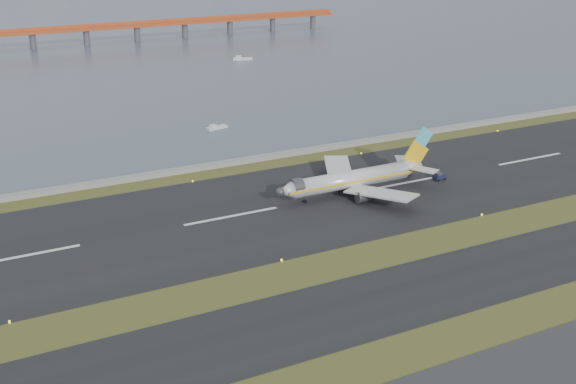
% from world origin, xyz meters
% --- Properties ---
extents(ground, '(1000.00, 1000.00, 0.00)m').
position_xyz_m(ground, '(0.00, 0.00, 0.00)').
color(ground, '#324318').
rests_on(ground, ground).
extents(taxiway_strip, '(1000.00, 18.00, 0.10)m').
position_xyz_m(taxiway_strip, '(0.00, -12.00, 0.05)').
color(taxiway_strip, black).
rests_on(taxiway_strip, ground).
extents(runway_strip, '(1000.00, 45.00, 0.10)m').
position_xyz_m(runway_strip, '(0.00, 30.00, 0.05)').
color(runway_strip, black).
rests_on(runway_strip, ground).
extents(seawall, '(1000.00, 2.50, 1.00)m').
position_xyz_m(seawall, '(0.00, 60.00, 0.50)').
color(seawall, gray).
rests_on(seawall, ground).
extents(red_pier, '(260.00, 5.00, 10.20)m').
position_xyz_m(red_pier, '(20.00, 250.00, 7.28)').
color(red_pier, '#B1461E').
rests_on(red_pier, ground).
extents(airliner, '(38.52, 32.89, 12.80)m').
position_xyz_m(airliner, '(29.11, 29.72, 3.46)').
color(airliner, silver).
rests_on(airliner, ground).
extents(pushback_tug, '(2.87, 1.80, 1.78)m').
position_xyz_m(pushback_tug, '(50.57, 28.26, 0.86)').
color(pushback_tug, '#141C38').
rests_on(pushback_tug, ground).
extents(workboat_near, '(6.48, 3.36, 1.50)m').
position_xyz_m(workboat_near, '(20.94, 90.77, 0.48)').
color(workboat_near, silver).
rests_on(workboat_near, ground).
extents(workboat_far, '(8.31, 5.38, 1.93)m').
position_xyz_m(workboat_far, '(69.52, 183.53, 0.61)').
color(workboat_far, silver).
rests_on(workboat_far, ground).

